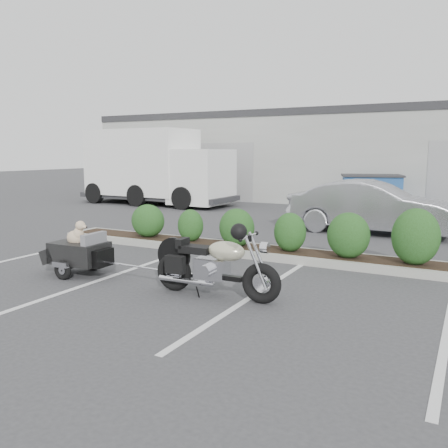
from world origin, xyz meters
The scene contains 8 objects.
ground centered at (0.00, 0.00, 0.00)m, with size 90.00×90.00×0.00m, color #38383A.
planter_kerb centered at (1.00, 2.20, 0.07)m, with size 12.00×1.00×0.15m, color #9E9E93.
building centered at (0.00, 17.00, 2.00)m, with size 26.00×10.00×4.00m, color #9EA099.
motorcycle centered at (0.70, -0.85, 0.48)m, with size 2.09×0.71×1.20m.
pet_trailer centered at (-2.08, -0.83, 0.42)m, with size 1.66×0.93×0.99m.
sedan centered at (1.64, 6.17, 0.71)m, with size 1.51×4.33×1.43m, color #A7A7AE.
dumpster centered at (0.76, 10.77, 0.70)m, with size 2.42×1.98×1.38m.
delivery_truck centered at (-7.84, 9.46, 1.50)m, with size 6.90×2.60×3.12m.
Camera 1 is at (4.07, -6.92, 2.17)m, focal length 38.00 mm.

